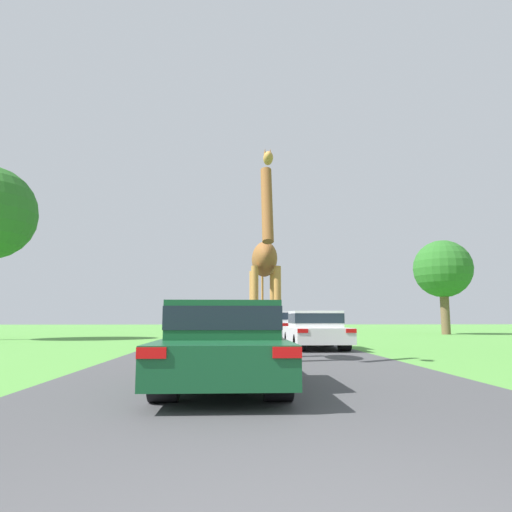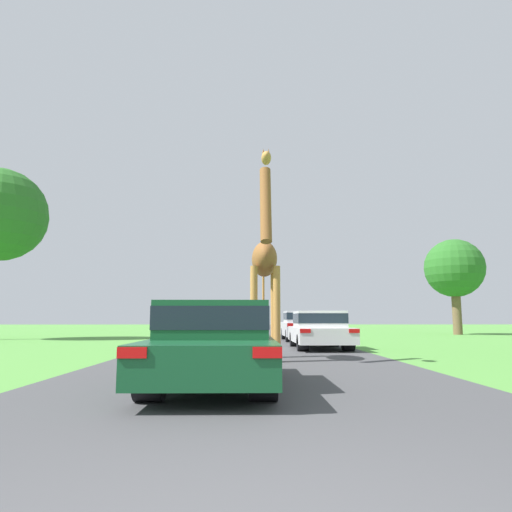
# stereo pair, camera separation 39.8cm
# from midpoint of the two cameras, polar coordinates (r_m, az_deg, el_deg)

# --- Properties ---
(road) EXTENTS (7.45, 120.00, 0.00)m
(road) POSITION_cam_midpoint_polar(r_m,az_deg,el_deg) (31.89, -2.24, -9.74)
(road) COLOR #424244
(road) RESTS_ON ground
(giraffe_near_road) EXTENTS (0.82, 2.70, 5.29)m
(giraffe_near_road) POSITION_cam_midpoint_polar(r_m,az_deg,el_deg) (12.19, 0.16, -0.94)
(giraffe_near_road) COLOR #B77F3D
(giraffe_near_road) RESTS_ON ground
(car_lead_maroon) EXTENTS (1.87, 4.66, 1.35)m
(car_lead_maroon) POSITION_cam_midpoint_polar(r_m,az_deg,el_deg) (7.60, -5.53, -10.52)
(car_lead_maroon) COLOR #144C28
(car_lead_maroon) RESTS_ON ground
(car_queue_right) EXTENTS (1.89, 4.37, 1.34)m
(car_queue_right) POSITION_cam_midpoint_polar(r_m,az_deg,el_deg) (16.89, 6.71, -9.01)
(car_queue_right) COLOR silver
(car_queue_right) RESTS_ON ground
(car_queue_left) EXTENTS (1.89, 4.40, 1.42)m
(car_queue_left) POSITION_cam_midpoint_polar(r_m,az_deg,el_deg) (26.69, -6.64, -8.43)
(car_queue_left) COLOR #561914
(car_queue_left) RESTS_ON ground
(car_far_ahead) EXTENTS (1.78, 4.54, 1.44)m
(car_far_ahead) POSITION_cam_midpoint_polar(r_m,az_deg,el_deg) (22.88, 4.31, -8.60)
(car_far_ahead) COLOR silver
(car_far_ahead) RESTS_ON ground
(car_verge_right) EXTENTS (1.81, 4.35, 1.40)m
(car_verge_right) POSITION_cam_midpoint_polar(r_m,az_deg,el_deg) (19.81, -7.21, -8.70)
(car_verge_right) COLOR navy
(car_verge_right) RESTS_ON ground
(tree_left_edge) EXTENTS (3.95, 3.95, 6.47)m
(tree_left_edge) POSITION_cam_midpoint_polar(r_m,az_deg,el_deg) (34.02, 22.00, -1.57)
(tree_left_edge) COLOR brown
(tree_left_edge) RESTS_ON ground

